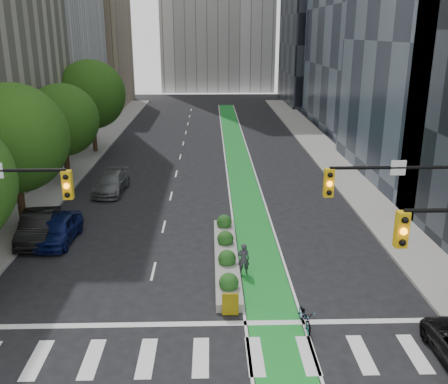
{
  "coord_description": "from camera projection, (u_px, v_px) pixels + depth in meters",
  "views": [
    {
      "loc": [
        0.42,
        -16.67,
        11.47
      ],
      "look_at": [
        1.15,
        9.58,
        3.0
      ],
      "focal_mm": 40.0,
      "sensor_mm": 36.0,
      "label": 1
    }
  ],
  "objects": [
    {
      "name": "parked_car_left_far",
      "position": [
        111.0,
        183.0,
        37.11
      ],
      "size": [
        2.25,
        5.04,
        1.43
      ],
      "primitive_type": "imported",
      "rotation": [
        0.0,
        0.0,
        -0.05
      ],
      "color": "#55575A",
      "rests_on": "ground"
    },
    {
      "name": "bicycle",
      "position": [
        305.0,
        317.0,
        20.2
      ],
      "size": [
        0.72,
        1.71,
        0.87
      ],
      "primitive_type": "imported",
      "rotation": [
        0.0,
        0.0,
        0.08
      ],
      "color": "gray",
      "rests_on": "ground"
    },
    {
      "name": "tree_mid",
      "position": [
        13.0,
        139.0,
        28.79
      ],
      "size": [
        6.4,
        6.4,
        8.78
      ],
      "color": "black",
      "rests_on": "ground"
    },
    {
      "name": "sidewalk_right",
      "position": [
        341.0,
        169.0,
        43.44
      ],
      "size": [
        3.6,
        90.0,
        0.15
      ],
      "primitive_type": "cube",
      "color": "gray",
      "rests_on": "ground"
    },
    {
      "name": "tree_far",
      "position": [
        91.0,
        95.0,
        47.78
      ],
      "size": [
        6.6,
        6.6,
        9.0
      ],
      "color": "black",
      "rests_on": "ground"
    },
    {
      "name": "ground",
      "position": [
        201.0,
        341.0,
        19.37
      ],
      "size": [
        160.0,
        160.0,
        0.0
      ],
      "primitive_type": "plane",
      "color": "black",
      "rests_on": "ground"
    },
    {
      "name": "parked_car_left_mid",
      "position": [
        38.0,
        226.0,
        28.58
      ],
      "size": [
        2.27,
        5.14,
        1.64
      ],
      "primitive_type": "imported",
      "rotation": [
        0.0,
        0.0,
        0.11
      ],
      "color": "black",
      "rests_on": "ground"
    },
    {
      "name": "sidewalk_left",
      "position": [
        69.0,
        171.0,
        42.82
      ],
      "size": [
        3.6,
        90.0,
        0.15
      ],
      "primitive_type": "cube",
      "color": "gray",
      "rests_on": "ground"
    },
    {
      "name": "building_dark_end",
      "position": [
        331.0,
        15.0,
        80.29
      ],
      "size": [
        14.0,
        18.0,
        28.0
      ],
      "primitive_type": "cube",
      "color": "black",
      "rests_on": "ground"
    },
    {
      "name": "median_planter",
      "position": [
        226.0,
        255.0,
        25.98
      ],
      "size": [
        1.2,
        10.26,
        1.1
      ],
      "color": "gray",
      "rests_on": "ground"
    },
    {
      "name": "tree_midfar",
      "position": [
        63.0,
        120.0,
        38.49
      ],
      "size": [
        5.6,
        5.6,
        7.76
      ],
      "color": "black",
      "rests_on": "ground"
    },
    {
      "name": "signal_right",
      "position": [
        432.0,
        219.0,
        18.57
      ],
      "size": [
        5.82,
        0.51,
        7.2
      ],
      "color": "black",
      "rests_on": "ground"
    },
    {
      "name": "cyclist",
      "position": [
        244.0,
        259.0,
        24.48
      ],
      "size": [
        0.61,
        0.41,
        1.63
      ],
      "primitive_type": "imported",
      "rotation": [
        0.0,
        0.0,
        3.17
      ],
      "color": "#322E38",
      "rests_on": "ground"
    },
    {
      "name": "bike_lane_paint",
      "position": [
        237.0,
        156.0,
        47.99
      ],
      "size": [
        2.2,
        70.0,
        0.01
      ],
      "primitive_type": "cube",
      "color": "#188429",
      "rests_on": "ground"
    },
    {
      "name": "building_tan_far",
      "position": [
        78.0,
        21.0,
        77.64
      ],
      "size": [
        14.0,
        16.0,
        26.0
      ],
      "primitive_type": "cube",
      "color": "tan",
      "rests_on": "ground"
    },
    {
      "name": "parked_car_left_near",
      "position": [
        59.0,
        229.0,
        28.3
      ],
      "size": [
        2.01,
        4.59,
        1.54
      ],
      "primitive_type": "imported",
      "rotation": [
        0.0,
        0.0,
        -0.04
      ],
      "color": "#0C164D",
      "rests_on": "ground"
    }
  ]
}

